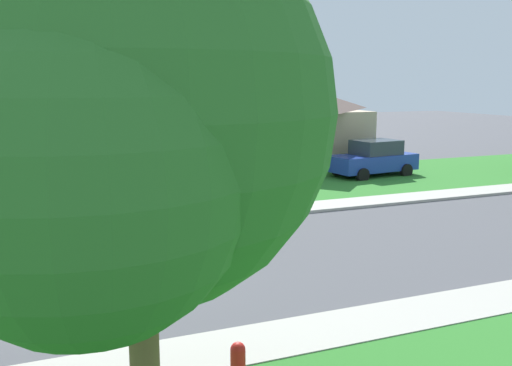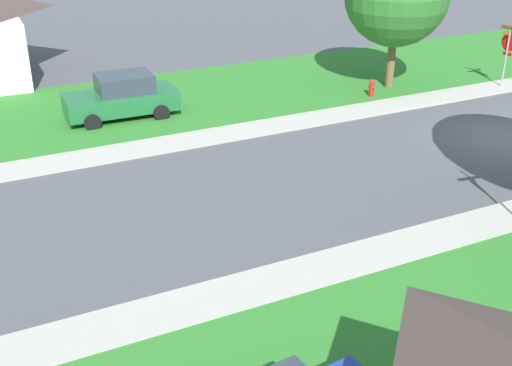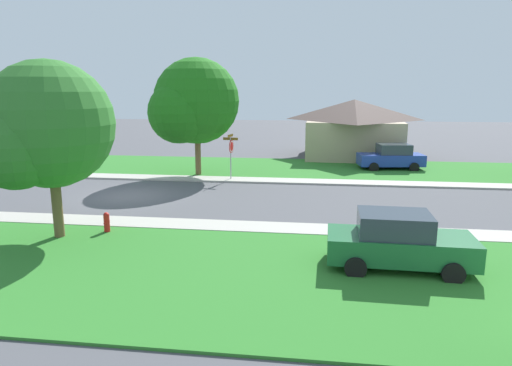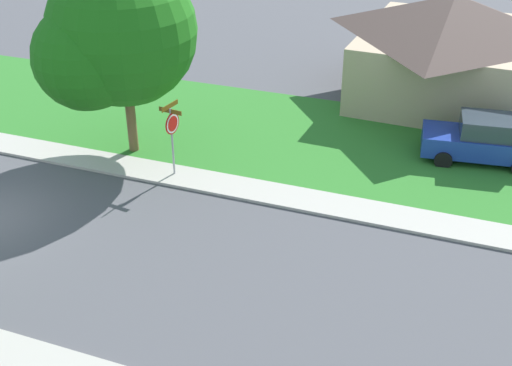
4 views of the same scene
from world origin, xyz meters
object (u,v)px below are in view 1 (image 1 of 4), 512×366
(stop_sign_far_corner, at_px, (201,162))
(house_left_setback, at_px, (280,120))
(tree_across_left, at_px, (114,82))
(tree_corner_large, at_px, (125,128))
(car_blue_driveway_right, at_px, (373,159))

(stop_sign_far_corner, distance_m, house_left_setback, 13.72)
(tree_across_left, bearing_deg, tree_corner_large, -8.34)
(house_left_setback, bearing_deg, car_blue_driveway_right, 19.08)
(stop_sign_far_corner, height_order, house_left_setback, house_left_setback)
(tree_across_left, bearing_deg, stop_sign_far_corner, 70.39)
(car_blue_driveway_right, height_order, tree_across_left, tree_across_left)
(stop_sign_far_corner, relative_size, tree_across_left, 0.38)
(tree_corner_large, bearing_deg, house_left_setback, 151.55)
(tree_across_left, height_order, house_left_setback, tree_across_left)
(stop_sign_far_corner, height_order, car_blue_driveway_right, stop_sign_far_corner)
(stop_sign_far_corner, distance_m, tree_across_left, 3.76)
(stop_sign_far_corner, distance_m, tree_corner_large, 12.79)
(stop_sign_far_corner, height_order, tree_across_left, tree_across_left)
(stop_sign_far_corner, bearing_deg, tree_corner_large, -20.50)
(car_blue_driveway_right, bearing_deg, tree_corner_large, -40.81)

